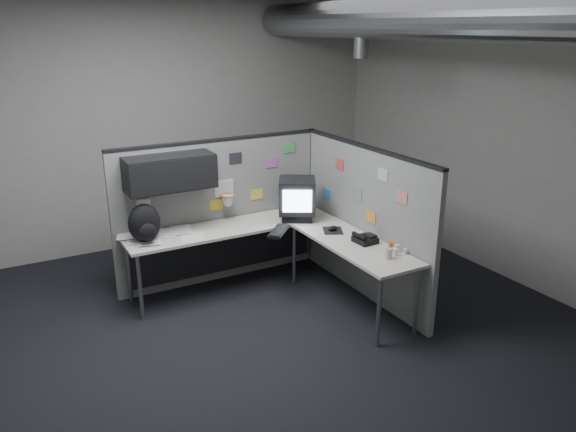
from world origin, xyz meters
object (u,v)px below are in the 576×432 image
monitor (297,198)px  keyboard (279,231)px  backpack (145,224)px  phone (365,239)px  desk (263,240)px

monitor → keyboard: (-0.40, -0.31, -0.22)m
backpack → keyboard: bearing=4.2°
monitor → phone: 1.02m
desk → backpack: (-1.18, 0.26, 0.31)m
phone → backpack: (-1.91, 1.07, 0.16)m
phone → backpack: bearing=157.3°
monitor → keyboard: bearing=-157.3°
desk → monitor: monitor is taller
desk → phone: 1.10m
monitor → keyboard: size_ratio=1.38×
monitor → phone: monitor is taller
phone → monitor: bearing=109.4°
keyboard → monitor: bearing=37.2°
desk → backpack: bearing=167.6°
desk → monitor: 0.64m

